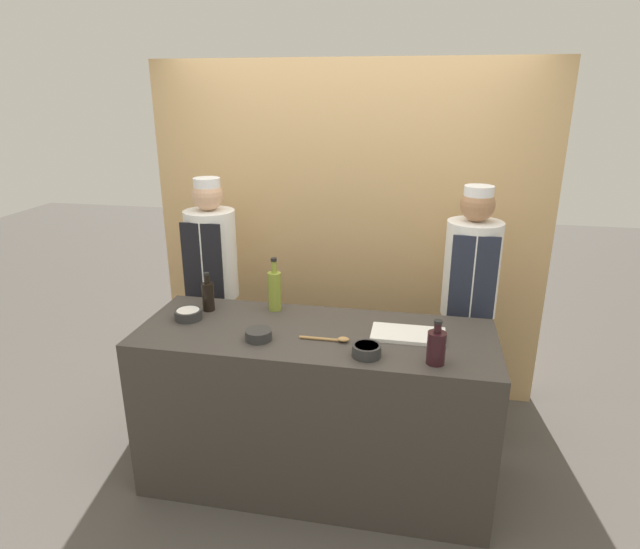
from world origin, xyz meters
The scene contains 13 objects.
ground_plane centered at (0.00, 0.00, 0.00)m, with size 14.00×14.00×0.00m, color #4C4742.
cabinet_wall centered at (0.00, 1.19, 1.20)m, with size 2.80×0.18×2.40m.
counter centered at (0.00, 0.00, 0.48)m, with size 1.94×0.72×0.95m.
sauce_bowl_brown centered at (0.31, -0.22, 0.99)m, with size 0.14×0.14×0.06m.
sauce_bowl_white centered at (-0.75, 0.03, 0.99)m, with size 0.16×0.16×0.06m.
sauce_bowl_red centered at (-0.27, -0.15, 0.98)m, with size 0.14×0.14×0.05m.
cutting_board centered at (0.50, 0.04, 0.96)m, with size 0.39×0.21×0.02m.
bottle_soy centered at (-0.68, 0.17, 1.05)m, with size 0.07×0.07×0.24m.
bottle_wine centered at (0.64, -0.23, 1.04)m, with size 0.09×0.09×0.22m.
bottle_oil centered at (-0.30, 0.26, 1.08)m, with size 0.08×0.08×0.32m.
wooden_spoon centered at (0.11, -0.10, 0.97)m, with size 0.26×0.05×0.03m.
chef_left centered at (-0.85, 0.67, 0.90)m, with size 0.34×0.34×1.66m.
chef_right centered at (0.85, 0.67, 0.91)m, with size 0.34×0.34×1.66m.
Camera 1 is at (0.54, -2.58, 2.20)m, focal length 30.00 mm.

